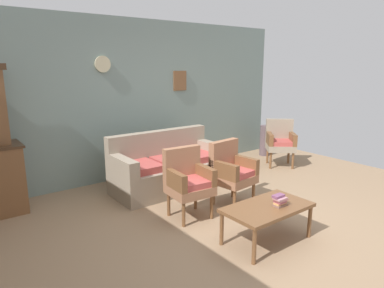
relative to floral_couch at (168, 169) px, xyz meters
The scene contains 9 objects.
ground_plane 1.72m from the floral_couch, 90.69° to the right, with size 7.68×7.68×0.00m, color #997A5B.
wall_back_with_decor 1.39m from the floral_couch, 91.17° to the left, with size 6.40×0.09×2.70m.
floral_couch is the anchor object (origin of this frame).
armchair_row_middle 1.11m from the floral_couch, 109.87° to the right, with size 0.56×0.53×0.90m.
armchair_near_cabinet 1.14m from the floral_couch, 71.03° to the right, with size 0.57×0.54×0.90m.
wingback_chair_by_fireplace 2.47m from the floral_couch, ahead, with size 0.71×0.71×0.90m.
coffee_table 2.10m from the floral_couch, 91.76° to the right, with size 1.00×0.56×0.42m.
book_stack_on_table 2.18m from the floral_couch, 88.98° to the right, with size 0.17×0.11×0.13m.
floor_vase_by_wall 2.87m from the floral_couch, ahead, with size 0.22×0.22×0.66m, color #614E53.
Camera 1 is at (-2.87, -2.74, 1.95)m, focal length 32.34 mm.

